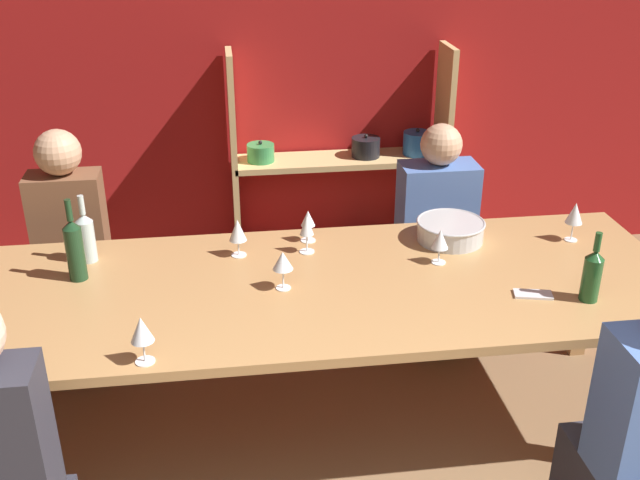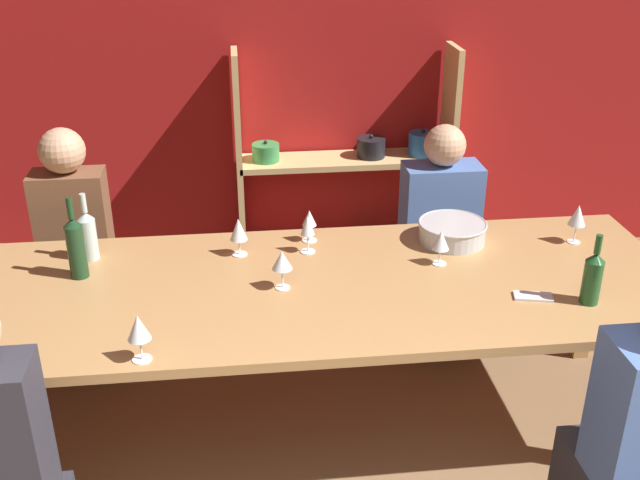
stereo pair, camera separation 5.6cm
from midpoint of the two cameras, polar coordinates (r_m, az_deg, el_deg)
wall_back_red at (r=4.62m, az=-1.73°, el=14.23°), size 8.80×0.06×2.70m
shelf_unit at (r=4.71m, az=1.30°, el=3.30°), size 1.32×0.30×1.40m
dining_table at (r=3.11m, az=-0.27°, el=-4.42°), size 2.99×1.08×0.77m
mixing_bowl at (r=3.47m, az=9.45°, el=0.76°), size 0.31×0.31×0.10m
wine_bottle_green at (r=3.37m, az=-17.86°, el=0.27°), size 0.08×0.08×0.30m
wine_bottle_dark at (r=3.08m, az=19.53°, el=-2.48°), size 0.07×0.07×0.29m
wine_bottle_amber at (r=3.22m, az=-18.66°, el=-0.62°), size 0.07×0.07×0.36m
wine_glass_red_a at (r=2.61m, az=-14.04°, el=-6.73°), size 0.08×0.08×0.18m
wine_glass_white_a at (r=3.28m, az=-6.78°, el=0.67°), size 0.08×0.08×0.17m
wine_glass_empty_a at (r=3.28m, az=-1.51°, el=1.02°), size 0.07×0.07×0.17m
wine_glass_white_b at (r=3.23m, az=8.64°, el=-0.02°), size 0.07×0.07×0.16m
wine_glass_empty_b at (r=3.39m, az=-1.39°, el=1.57°), size 0.07×0.07×0.15m
wine_glass_red_b at (r=2.99m, az=-3.39°, el=-1.66°), size 0.08×0.08×0.17m
wine_glass_empty_c at (r=3.57m, az=18.42°, el=1.91°), size 0.08×0.08×0.18m
cell_phone at (r=3.10m, az=15.43°, el=-4.02°), size 0.16×0.10×0.01m
person_far_a at (r=4.10m, az=8.23°, el=-1.19°), size 0.40×0.50×1.17m
person_far_b at (r=4.04m, az=-18.44°, el=-2.24°), size 0.35×0.44×1.21m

